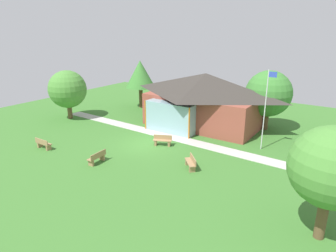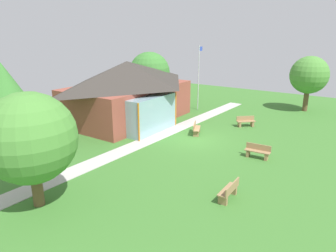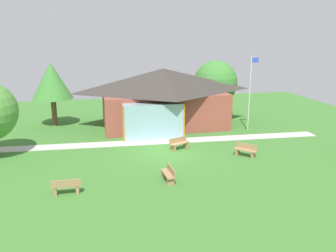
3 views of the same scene
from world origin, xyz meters
TOP-DOWN VIEW (x-y plane):
  - ground_plane at (0.00, 0.00)m, footprint 44.00×44.00m
  - pavilion at (1.27, 7.37)m, footprint 11.40×8.15m
  - footpath at (0.00, 2.64)m, footprint 25.41×2.29m
  - flagpole at (8.02, 4.30)m, footprint 0.64×0.08m
  - bench_rear_near_path at (1.11, 0.63)m, footprint 1.55×1.01m
  - bench_mid_right at (5.10, -1.74)m, footprint 1.35×1.39m
  - bench_front_left at (-6.26, -5.20)m, footprint 1.51×0.46m
  - bench_front_center at (-0.80, -4.68)m, footprint 0.54×1.53m
  - tree_behind_pavilion_left at (-8.14, 9.38)m, footprint 3.48×3.48m
  - tree_behind_pavilion_right at (6.79, 9.36)m, footprint 4.19×4.19m

SIDE VIEW (x-z plane):
  - ground_plane at x=0.00m, z-range 0.00..0.00m
  - footpath at x=0.00m, z-range 0.00..0.03m
  - bench_rear_near_path at x=1.11m, z-range -0.02..0.82m
  - bench_mid_right at x=5.10m, z-range -0.02..0.82m
  - bench_front_left at x=-6.26m, z-range -0.02..0.82m
  - bench_front_center at x=-0.80m, z-range -0.02..0.82m
  - pavilion at x=1.27m, z-range 0.09..5.14m
  - tree_behind_pavilion_right at x=6.79m, z-range 0.65..6.16m
  - flagpole at x=8.02m, z-range 0.30..6.52m
  - tree_behind_pavilion_left at x=-8.14m, z-range 1.18..6.76m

